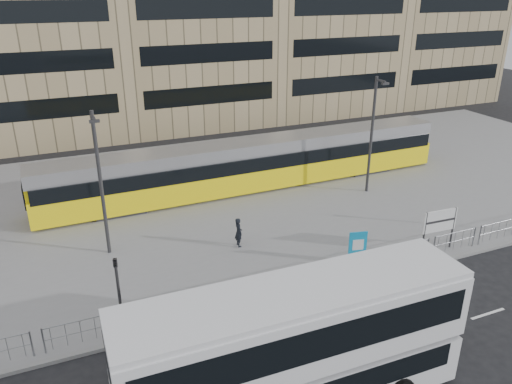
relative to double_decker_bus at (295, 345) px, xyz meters
name	(u,v)px	position (x,y,z in m)	size (l,w,h in m)	color
ground	(314,296)	(3.65, 5.10, -2.39)	(120.00, 120.00, 0.00)	black
plaza	(223,196)	(3.65, 17.10, -2.31)	(64.00, 24.00, 0.15)	gray
kerb	(314,294)	(3.65, 5.15, -2.31)	(64.00, 0.25, 0.17)	gray
pedestrian_barrier	(348,262)	(5.65, 5.60, -1.40)	(32.07, 0.07, 1.10)	gray
road_markings	(389,345)	(4.65, 1.10, -2.38)	(62.00, 0.12, 0.01)	white
double_decker_bus	(295,345)	(0.00, 0.00, 0.00)	(11.08, 2.99, 4.41)	silver
tram	(253,164)	(5.94, 17.55, -0.62)	(27.44, 3.04, 3.23)	yellow
station_sign	(440,223)	(11.23, 6.03, -0.69)	(1.94, 0.18, 2.23)	#2D2D30
ad_panel	(358,245)	(6.78, 6.55, -1.25)	(0.88, 0.27, 1.67)	#2D2D30
pedestrian	(239,232)	(2.14, 10.39, -1.45)	(0.57, 0.38, 1.57)	black
traffic_light_west	(118,285)	(-4.48, 5.99, -0.26)	(0.20, 0.23, 3.10)	#2D2D30
lamp_post_west	(100,179)	(-4.11, 12.28, 1.77)	(0.45, 1.04, 7.28)	#2D2D30
lamp_post_east	(372,131)	(12.54, 13.93, 1.85)	(0.45, 1.04, 7.44)	#2D2D30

